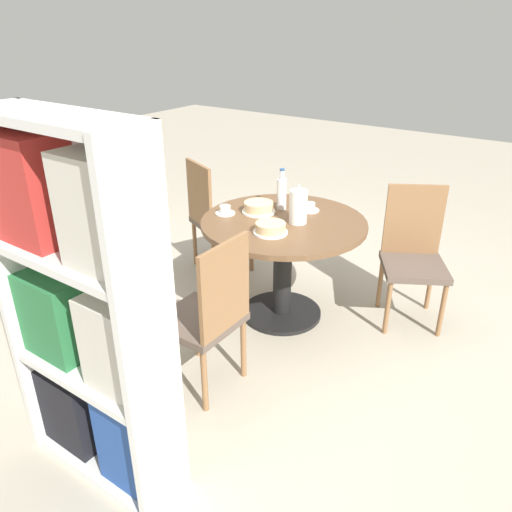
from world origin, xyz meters
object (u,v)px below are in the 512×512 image
(bookshelf, at_px, (90,322))
(coffee_pot, at_px, (298,206))
(chair_a, at_px, (413,254))
(cake_second, at_px, (270,228))
(chair_b, at_px, (214,216))
(cup_b, at_px, (225,211))
(chair_c, at_px, (208,314))
(water_bottle, at_px, (282,193))
(cake_main, at_px, (259,207))
(cup_a, at_px, (310,208))

(bookshelf, xyz_separation_m, coffee_pot, (-0.06, -1.63, 0.05))
(chair_a, relative_size, cake_second, 4.31)
(chair_b, relative_size, cup_b, 6.89)
(chair_c, height_order, bookshelf, bookshelf)
(chair_a, bearing_deg, water_bottle, 170.51)
(chair_a, distance_m, cake_main, 1.12)
(bookshelf, relative_size, water_bottle, 5.74)
(coffee_pot, height_order, cup_b, coffee_pot)
(chair_a, xyz_separation_m, bookshelf, (0.71, 2.13, 0.32))
(water_bottle, bearing_deg, cup_a, -156.41)
(chair_b, relative_size, cup_a, 6.89)
(chair_b, bearing_deg, coffee_pot, -172.77)
(coffee_pot, bearing_deg, cake_main, -1.79)
(chair_c, xyz_separation_m, water_bottle, (0.21, -1.08, 0.37))
(cup_a, bearing_deg, coffee_pot, 100.93)
(bookshelf, height_order, coffee_pot, bookshelf)
(chair_a, relative_size, chair_c, 1.00)
(chair_b, bearing_deg, chair_c, 151.28)
(chair_a, bearing_deg, bookshelf, -138.45)
(chair_a, distance_m, cake_second, 1.06)
(chair_a, height_order, chair_b, same)
(bookshelf, distance_m, cup_b, 1.55)
(water_bottle, distance_m, cup_a, 0.22)
(cup_b, bearing_deg, chair_c, 121.60)
(coffee_pot, relative_size, water_bottle, 0.89)
(chair_b, bearing_deg, cup_a, -158.66)
(chair_c, distance_m, coffee_pot, 0.99)
(chair_b, xyz_separation_m, cup_a, (-0.91, 0.03, 0.27))
(chair_a, distance_m, cup_b, 1.34)
(bookshelf, relative_size, cup_b, 12.15)
(coffee_pot, bearing_deg, cup_a, -79.07)
(chair_b, relative_size, coffee_pot, 3.64)
(chair_a, distance_m, bookshelf, 2.26)
(chair_b, distance_m, cup_b, 0.68)
(coffee_pot, xyz_separation_m, cake_second, (0.05, 0.25, -0.09))
(cup_a, bearing_deg, bookshelf, 89.62)
(bookshelf, distance_m, coffee_pot, 1.64)
(chair_a, distance_m, chair_c, 1.57)
(chair_b, height_order, chair_c, same)
(chair_a, xyz_separation_m, chair_c, (0.67, 1.41, 0.00))
(chair_a, relative_size, water_bottle, 3.26)
(coffee_pot, height_order, cake_main, coffee_pot)
(water_bottle, bearing_deg, coffee_pot, 144.89)
(chair_b, distance_m, bookshelf, 2.13)
(coffee_pot, height_order, cup_a, coffee_pot)
(cake_main, relative_size, cake_second, 1.06)
(cup_b, bearing_deg, water_bottle, -130.87)
(cup_a, relative_size, cup_b, 1.00)
(coffee_pot, distance_m, cake_main, 0.33)
(chair_a, height_order, cake_main, chair_a)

